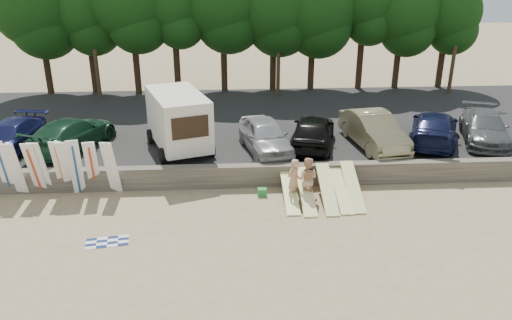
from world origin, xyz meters
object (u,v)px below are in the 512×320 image
at_px(cooler, 262,192).
at_px(car_5, 434,128).
at_px(car_6, 485,127).
at_px(car_2, 265,136).
at_px(car_0, 9,138).
at_px(car_3, 313,131).
at_px(car_4, 374,130).
at_px(beachgoer_b, 307,179).
at_px(beachgoer_a, 293,180).
at_px(box_trailer, 178,119).
at_px(car_1, 72,134).

bearing_deg(cooler, car_5, 25.47).
distance_m(car_5, car_6, 2.66).
height_order(car_5, cooler, car_5).
height_order(car_2, cooler, car_2).
xyz_separation_m(car_2, cooler, (-0.39, -3.46, -1.34)).
distance_m(car_0, car_3, 14.74).
height_order(car_4, car_5, car_4).
bearing_deg(beachgoer_b, car_4, -116.95).
xyz_separation_m(car_0, beachgoer_a, (13.21, -4.60, -0.50)).
distance_m(car_2, car_4, 5.43).
height_order(box_trailer, car_0, box_trailer).
height_order(car_2, car_3, car_3).
bearing_deg(box_trailer, car_1, 155.82).
bearing_deg(car_4, car_6, -4.76).
bearing_deg(car_6, beachgoer_b, -136.39).
bearing_deg(beachgoer_b, car_3, -86.60).
xyz_separation_m(box_trailer, beachgoer_b, (5.60, -4.41, -1.34)).
height_order(car_0, cooler, car_0).
relative_size(car_3, beachgoer_b, 2.58).
bearing_deg(car_2, car_6, -7.67).
bearing_deg(car_1, beachgoer_a, 176.59).
relative_size(car_6, beachgoer_b, 2.66).
relative_size(car_2, cooler, 12.33).
bearing_deg(car_4, car_1, 168.91).
bearing_deg(box_trailer, car_2, -25.10).
bearing_deg(car_2, car_4, -7.76).
distance_m(box_trailer, beachgoer_a, 6.83).
xyz_separation_m(car_0, car_1, (2.89, 0.30, 0.04)).
xyz_separation_m(box_trailer, car_4, (9.58, -0.10, -0.74)).
height_order(car_1, beachgoer_a, car_1).
bearing_deg(car_5, car_0, 24.35).
height_order(car_2, beachgoer_b, car_2).
xyz_separation_m(car_4, beachgoer_b, (-3.98, -4.31, -0.59)).
height_order(car_4, cooler, car_4).
bearing_deg(car_4, car_0, 170.25).
bearing_deg(car_3, car_1, 11.87).
xyz_separation_m(beachgoer_b, cooler, (-1.83, 0.49, -0.79)).
distance_m(car_4, car_6, 5.90).
bearing_deg(car_3, cooler, 68.84).
bearing_deg(car_1, car_4, -160.35).
bearing_deg(box_trailer, cooler, -64.85).
xyz_separation_m(box_trailer, car_3, (6.56, -0.00, -0.75)).
height_order(car_0, car_5, car_5).
height_order(car_4, beachgoer_a, car_4).
xyz_separation_m(car_0, car_5, (20.97, 0.09, 0.06)).
relative_size(car_4, beachgoer_a, 2.77).
distance_m(car_1, car_2, 9.49).
bearing_deg(beachgoer_a, car_2, -120.15).
height_order(car_1, beachgoer_b, car_1).
distance_m(car_3, beachgoer_b, 4.55).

